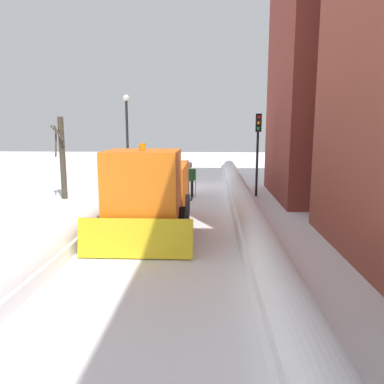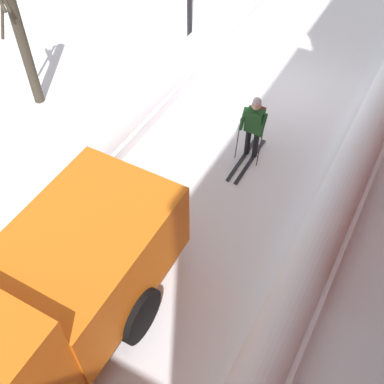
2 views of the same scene
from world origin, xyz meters
The scene contains 4 objects.
ground_plane centered at (0.00, 10.00, 0.00)m, with size 80.00×80.00×0.00m, color white.
plow_truck centered at (0.58, 9.68, 1.48)m, with size 3.20×5.98×3.12m.
skier centered at (-0.43, 3.14, 1.00)m, with size 0.62×1.80×1.81m.
bare_tree_near centered at (5.87, 4.04, 2.10)m, with size 0.78×0.81×4.06m.
Camera 2 is at (-3.39, 11.70, 8.63)m, focal length 44.64 mm.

